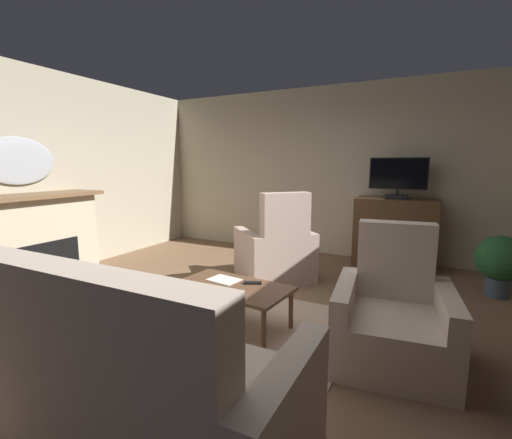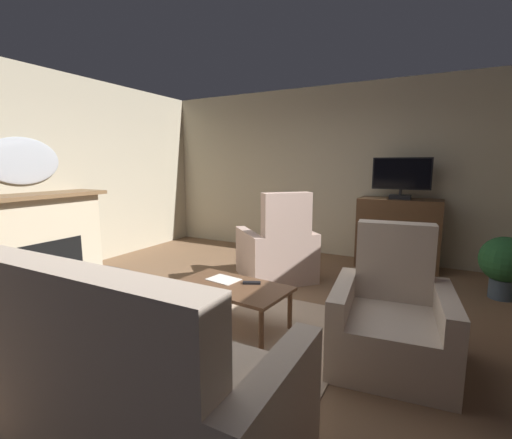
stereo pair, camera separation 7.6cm
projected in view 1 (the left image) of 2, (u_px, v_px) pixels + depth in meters
The scene contains 16 objects.
ground_plane at pixel (239, 321), 3.53m from camera, with size 6.73×6.50×0.04m, color brown.
wall_back at pixel (326, 172), 5.95m from camera, with size 6.73×0.10×2.81m, color #B2A88E.
wall_left at pixel (36, 174), 4.69m from camera, with size 0.10×6.50×2.81m, color #B2A88E.
rug_central at pixel (214, 329), 3.30m from camera, with size 2.41×2.02×0.01m, color tan.
fireplace at pixel (38, 242), 4.45m from camera, with size 0.92×1.65×1.17m.
wall_mirror_oval at pixel (18, 161), 4.40m from camera, with size 0.06×0.95×0.60m, color #B2B7BF.
tv_cabinet at pixel (395, 234), 5.26m from camera, with size 1.15×0.56×1.04m.
television at pixel (398, 177), 5.08m from camera, with size 0.80×0.20×0.60m.
coffee_table at pixel (233, 290), 3.30m from camera, with size 1.13×0.70×0.41m.
tv_remote at pixel (253, 283), 3.33m from camera, with size 0.17×0.05×0.02m, color black.
folded_newspaper at pixel (224, 280), 3.45m from camera, with size 0.30×0.22×0.01m, color silver.
sofa_floral at pixel (126, 381), 1.93m from camera, with size 2.00×0.87×1.08m.
armchair_beside_cabinet at pixel (393, 320), 2.76m from camera, with size 0.96×0.97×1.06m.
armchair_near_window at pixel (276, 253), 4.71m from camera, with size 1.26×1.26×1.19m.
potted_plant_on_hearth_side at pixel (500, 261), 4.06m from camera, with size 0.52×0.52×0.72m.
cat at pixel (83, 301), 3.72m from camera, with size 0.29×0.68×0.20m.
Camera 1 is at (1.65, -2.89, 1.54)m, focal length 24.59 mm.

